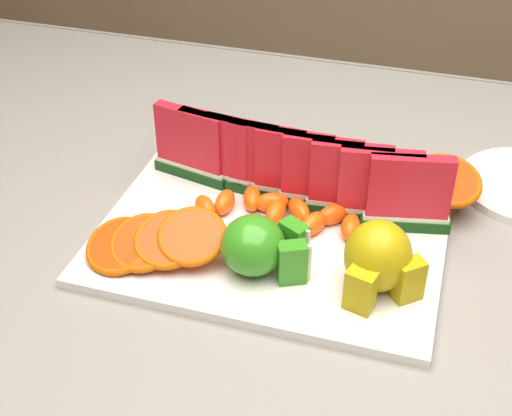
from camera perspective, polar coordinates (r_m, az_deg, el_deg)
The scene contains 10 objects.
table at distance 0.91m, azimuth 4.45°, elevation -8.20°, with size 1.40×0.90×0.75m.
tablecloth at distance 0.87m, azimuth 4.64°, elevation -5.24°, with size 1.53×1.03×0.20m.
platter at distance 0.84m, azimuth 1.24°, elevation -2.19°, with size 0.40×0.30×0.01m.
apple_cluster at distance 0.77m, azimuth 0.31°, elevation -3.09°, with size 0.10×0.08×0.07m.
pear_cluster at distance 0.75m, azimuth 9.79°, elevation -4.08°, with size 0.09×0.09×0.08m.
fork at distance 1.03m, azimuth -6.90°, elevation 5.15°, with size 0.06×0.19×0.00m.
watermelon_row at distance 0.86m, azimuth 3.05°, elevation 3.10°, with size 0.39×0.07×0.10m.
orange_fan_front at distance 0.80m, azimuth -8.04°, elevation -2.63°, with size 0.17×0.11×0.05m.
orange_fan_back at distance 0.92m, azimuth 6.04°, elevation 3.20°, with size 0.39×0.12×0.05m.
tangerine_segments at distance 0.85m, azimuth 1.94°, elevation -0.24°, with size 0.21×0.08×0.03m.
Camera 1 is at (0.12, -0.64, 1.29)m, focal length 50.00 mm.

